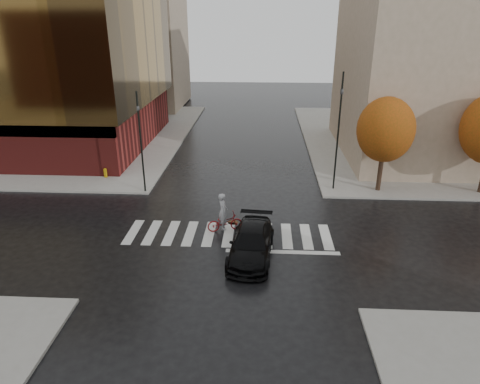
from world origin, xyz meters
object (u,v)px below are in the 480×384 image
object	(u,v)px
cyclist	(224,218)
fire_hydrant	(105,172)
traffic_light_ne	(339,123)
sedan	(251,243)
traffic_light_nw	(140,137)

from	to	relation	value
cyclist	fire_hydrant	xyz separation A→B (m)	(-9.72, 7.88, -0.24)
cyclist	traffic_light_ne	world-z (taller)	traffic_light_ne
cyclist	fire_hydrant	bearing A→B (deg)	34.42
traffic_light_ne	fire_hydrant	xyz separation A→B (m)	(-16.91, 1.33, -4.28)
sedan	fire_hydrant	world-z (taller)	sedan
traffic_light_nw	traffic_light_ne	bearing A→B (deg)	113.30
sedan	traffic_light_ne	size ratio (longest dim) A/B	0.65
traffic_light_nw	traffic_light_ne	world-z (taller)	traffic_light_ne
cyclist	traffic_light_nw	xyz separation A→B (m)	(-6.02, 5.33, 3.24)
traffic_light_nw	fire_hydrant	world-z (taller)	traffic_light_nw
traffic_light_ne	cyclist	bearing A→B (deg)	25.44
fire_hydrant	cyclist	bearing A→B (deg)	-39.01
traffic_light_ne	fire_hydrant	distance (m)	17.49
cyclist	traffic_light_ne	distance (m)	10.52
sedan	cyclist	distance (m)	3.22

